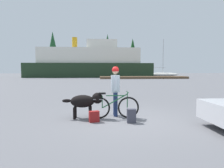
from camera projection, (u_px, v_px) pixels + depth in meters
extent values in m
plane|color=slate|center=(126.00, 120.00, 6.87)|extent=(160.00, 160.00, 0.00)
torus|color=black|center=(128.00, 107.00, 7.09)|extent=(0.74, 0.06, 0.74)
torus|color=black|center=(99.00, 108.00, 7.01)|extent=(0.74, 0.06, 0.74)
cube|color=#19592D|center=(115.00, 96.00, 7.02)|extent=(0.64, 0.03, 0.03)
cube|color=#19592D|center=(115.00, 101.00, 7.03)|extent=(0.86, 0.03, 0.49)
cylinder|color=#19592D|center=(102.00, 102.00, 7.00)|extent=(0.03, 0.03, 0.42)
cylinder|color=#19592D|center=(127.00, 100.00, 7.06)|extent=(0.03, 0.03, 0.52)
cube|color=black|center=(102.00, 93.00, 6.98)|extent=(0.24, 0.10, 0.06)
cylinder|color=#19592D|center=(127.00, 92.00, 7.04)|extent=(0.03, 0.44, 0.03)
cube|color=slate|center=(99.00, 99.00, 6.98)|extent=(0.36, 0.14, 0.02)
cylinder|color=navy|center=(115.00, 103.00, 7.55)|extent=(0.14, 0.14, 0.87)
cylinder|color=navy|center=(116.00, 105.00, 7.33)|extent=(0.14, 0.14, 0.87)
cylinder|color=silver|center=(115.00, 84.00, 7.38)|extent=(0.32, 0.32, 0.61)
cylinder|color=silver|center=(115.00, 82.00, 7.60)|extent=(0.09, 0.09, 0.54)
cylinder|color=silver|center=(116.00, 83.00, 7.16)|extent=(0.09, 0.09, 0.54)
sphere|color=tan|center=(115.00, 71.00, 7.35)|extent=(0.23, 0.23, 0.23)
sphere|color=red|center=(115.00, 70.00, 7.35)|extent=(0.25, 0.25, 0.25)
ellipsoid|color=black|center=(83.00, 101.00, 7.05)|extent=(0.83, 0.51, 0.43)
sphere|color=black|center=(97.00, 98.00, 7.09)|extent=(0.38, 0.38, 0.38)
ellipsoid|color=black|center=(67.00, 101.00, 7.01)|extent=(0.32, 0.12, 0.12)
cylinder|color=black|center=(90.00, 111.00, 7.24)|extent=(0.10, 0.10, 0.40)
cylinder|color=black|center=(90.00, 113.00, 6.96)|extent=(0.10, 0.10, 0.40)
cylinder|color=black|center=(75.00, 112.00, 7.20)|extent=(0.10, 0.10, 0.40)
cylinder|color=black|center=(74.00, 113.00, 6.92)|extent=(0.10, 0.10, 0.40)
cube|color=#3F3F4C|center=(131.00, 116.00, 6.50)|extent=(0.29, 0.22, 0.44)
cube|color=maroon|center=(94.00, 117.00, 6.58)|extent=(0.35, 0.25, 0.35)
cylinder|color=black|center=(219.00, 114.00, 6.35)|extent=(0.64, 0.22, 0.64)
cube|color=brown|center=(143.00, 77.00, 37.19)|extent=(15.79, 3.00, 0.40)
cube|color=#1E331E|center=(90.00, 70.00, 44.96)|extent=(26.52, 7.82, 2.97)
cube|color=silver|center=(90.00, 56.00, 44.74)|extent=(21.21, 6.57, 3.20)
cube|color=silver|center=(102.00, 45.00, 44.77)|extent=(6.36, 4.69, 1.80)
cylinder|color=#BF8C19|center=(75.00, 43.00, 44.29)|extent=(1.10, 1.10, 2.40)
ellipsoid|color=silver|center=(163.00, 74.00, 48.73)|extent=(7.61, 2.13, 0.90)
cylinder|color=#B2B2B7|center=(163.00, 56.00, 48.42)|extent=(0.14, 0.14, 7.83)
cylinder|color=#B2B2B7|center=(158.00, 68.00, 48.52)|extent=(3.42, 0.10, 0.10)
cylinder|color=#4C331E|center=(53.00, 71.00, 57.15)|extent=(0.48, 0.48, 2.22)
cone|color=#1E4C28|center=(53.00, 50.00, 56.71)|extent=(4.05, 4.05, 9.87)
cylinder|color=#4C331E|center=(108.00, 70.00, 57.55)|extent=(0.44, 0.44, 3.10)
cone|color=#1E4C28|center=(108.00, 49.00, 57.14)|extent=(3.29, 3.29, 8.35)
cylinder|color=#4C331E|center=(133.00, 71.00, 60.05)|extent=(0.49, 0.49, 2.12)
cone|color=#19471E|center=(133.00, 53.00, 59.67)|extent=(3.76, 3.76, 8.50)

